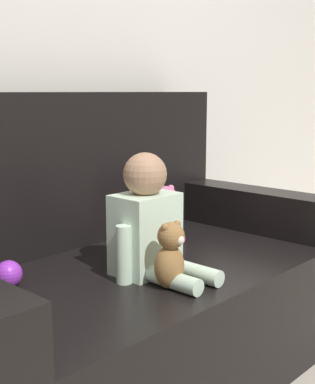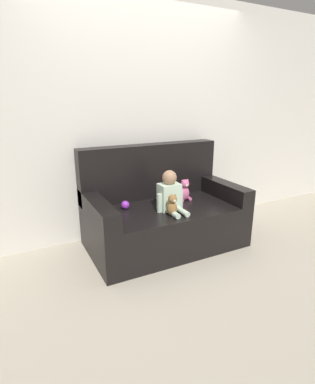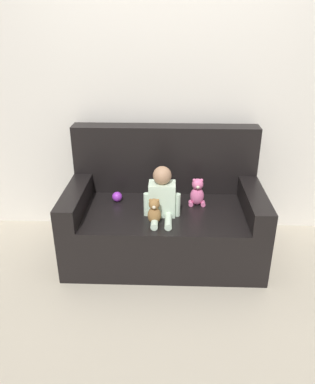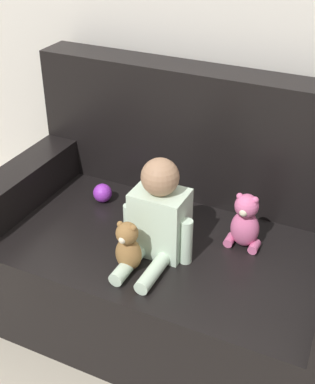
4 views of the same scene
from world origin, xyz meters
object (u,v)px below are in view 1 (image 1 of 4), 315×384
object	(u,v)px
toy_ball	(8,274)
plush_toy_side	(165,217)
person_baby	(149,225)
couch	(113,286)
teddy_bear_brown	(170,256)

from	to	relation	value
toy_ball	plush_toy_side	bearing A→B (deg)	-3.44
person_baby	plush_toy_side	xyz separation A→B (m)	(0.29, 0.19, -0.05)
plush_toy_side	person_baby	bearing A→B (deg)	-146.85
couch	teddy_bear_brown	size ratio (longest dim) A/B	7.58
couch	plush_toy_side	size ratio (longest dim) A/B	6.74
couch	teddy_bear_brown	world-z (taller)	couch
person_baby	plush_toy_side	world-z (taller)	person_baby
couch	person_baby	size ratio (longest dim) A/B	3.96
couch	toy_ball	distance (m)	0.43
teddy_bear_brown	plush_toy_side	xyz separation A→B (m)	(0.34, 0.33, 0.01)
couch	person_baby	xyz separation A→B (m)	(-0.02, -0.20, 0.27)
couch	teddy_bear_brown	bearing A→B (deg)	-101.72
person_baby	plush_toy_side	bearing A→B (deg)	33.15
person_baby	toy_ball	distance (m)	0.47
toy_ball	person_baby	bearing A→B (deg)	-30.51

